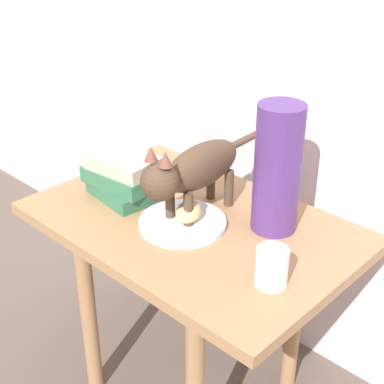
% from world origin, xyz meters
% --- Properties ---
extents(ground_plane, '(6.00, 6.00, 0.00)m').
position_xyz_m(ground_plane, '(0.00, 0.00, 0.00)').
color(ground_plane, brown).
extents(side_table, '(0.81, 0.54, 0.57)m').
position_xyz_m(side_table, '(0.00, 0.00, 0.49)').
color(side_table, '#9E724C').
rests_on(side_table, ground).
extents(plate, '(0.22, 0.22, 0.01)m').
position_xyz_m(plate, '(0.00, -0.03, 0.58)').
color(plate, silver).
rests_on(plate, side_table).
extents(bread_roll, '(0.08, 0.10, 0.05)m').
position_xyz_m(bread_roll, '(0.01, -0.02, 0.61)').
color(bread_roll, '#E0BC7A').
rests_on(bread_roll, plate).
extents(cat, '(0.10, 0.48, 0.23)m').
position_xyz_m(cat, '(-0.01, 0.02, 0.70)').
color(cat, '#4C3828').
rests_on(cat, side_table).
extents(book_stack, '(0.20, 0.15, 0.12)m').
position_xyz_m(book_stack, '(-0.22, -0.04, 0.63)').
color(book_stack, '#336B4C').
rests_on(book_stack, side_table).
extents(green_vase, '(0.11, 0.11, 0.32)m').
position_xyz_m(green_vase, '(0.17, 0.11, 0.73)').
color(green_vase, '#4C2D72').
rests_on(green_vase, side_table).
extents(candle_jar, '(0.07, 0.07, 0.08)m').
position_xyz_m(candle_jar, '(0.30, -0.07, 0.61)').
color(candle_jar, silver).
rests_on(candle_jar, side_table).
extents(tv_remote, '(0.15, 0.12, 0.02)m').
position_xyz_m(tv_remote, '(-0.30, 0.13, 0.58)').
color(tv_remote, black).
rests_on(tv_remote, side_table).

